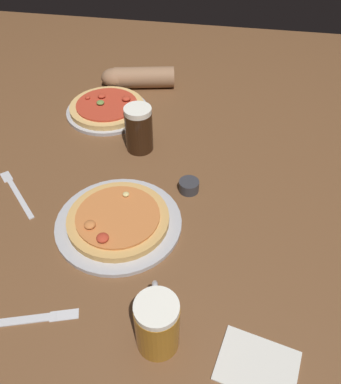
% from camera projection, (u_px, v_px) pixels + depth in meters
% --- Properties ---
extents(ground_plane, '(2.40, 2.40, 0.03)m').
position_uv_depth(ground_plane, '(170.00, 201.00, 1.09)').
color(ground_plane, brown).
extents(pizza_plate_near, '(0.32, 0.32, 0.05)m').
position_uv_depth(pizza_plate_near, '(118.00, 221.00, 1.00)').
color(pizza_plate_near, '#B2B2B7').
rests_on(pizza_plate_near, ground_plane).
extents(pizza_plate_far, '(0.28, 0.28, 0.05)m').
position_uv_depth(pizza_plate_far, '(107.00, 108.00, 1.37)').
color(pizza_plate_far, '#B2B2B7').
rests_on(pizza_plate_far, ground_plane).
extents(beer_mug_dark, '(0.08, 0.14, 0.14)m').
position_uv_depth(beer_mug_dark, '(139.00, 128.00, 1.19)').
color(beer_mug_dark, black).
rests_on(beer_mug_dark, ground_plane).
extents(beer_mug_pale, '(0.09, 0.14, 0.14)m').
position_uv_depth(beer_mug_pale, '(157.00, 323.00, 0.75)').
color(beer_mug_pale, '#9E6619').
rests_on(beer_mug_pale, ground_plane).
extents(ramekin_sauce, '(0.06, 0.06, 0.03)m').
position_uv_depth(ramekin_sauce, '(189.00, 186.00, 1.09)').
color(ramekin_sauce, '#333338').
rests_on(ramekin_sauce, ground_plane).
extents(napkin_folded, '(0.17, 0.14, 0.01)m').
position_uv_depth(napkin_folded, '(258.00, 365.00, 0.75)').
color(napkin_folded, silver).
rests_on(napkin_folded, ground_plane).
extents(fork_left, '(0.17, 0.17, 0.01)m').
position_uv_depth(fork_left, '(16.00, 192.00, 1.09)').
color(fork_left, silver).
rests_on(fork_left, ground_plane).
extents(knife_right, '(0.24, 0.09, 0.01)m').
position_uv_depth(knife_right, '(20.00, 320.00, 0.82)').
color(knife_right, silver).
rests_on(knife_right, ground_plane).
extents(diner_arm, '(0.28, 0.12, 0.08)m').
position_uv_depth(diner_arm, '(135.00, 78.00, 1.48)').
color(diner_arm, '#936B4C').
rests_on(diner_arm, ground_plane).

